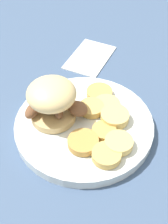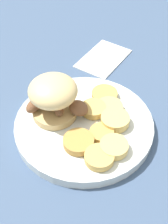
# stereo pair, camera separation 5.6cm
# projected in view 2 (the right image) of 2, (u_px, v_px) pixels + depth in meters

# --- Properties ---
(ground_plane) EXTENTS (4.00, 4.00, 0.00)m
(ground_plane) POSITION_uv_depth(u_px,v_px,m) (84.00, 129.00, 0.60)
(ground_plane) COLOR #3D5170
(dinner_plate) EXTENTS (0.26, 0.26, 0.02)m
(dinner_plate) POSITION_uv_depth(u_px,v_px,m) (84.00, 125.00, 0.59)
(dinner_plate) COLOR silver
(dinner_plate) RESTS_ON ground_plane
(sandwich) EXTENTS (0.10, 0.09, 0.08)m
(sandwich) POSITION_uv_depth(u_px,v_px,m) (54.00, 97.00, 0.56)
(sandwich) COLOR tan
(sandwich) RESTS_ON dinner_plate
(potato_round_0) EXTENTS (0.05, 0.05, 0.02)m
(potato_round_0) POSITION_uv_depth(u_px,v_px,m) (115.00, 120.00, 0.57)
(potato_round_0) COLOR #DBB766
(potato_round_0) RESTS_ON dinner_plate
(potato_round_1) EXTENTS (0.04, 0.04, 0.01)m
(potato_round_1) POSITION_uv_depth(u_px,v_px,m) (103.00, 131.00, 0.56)
(potato_round_1) COLOR tan
(potato_round_1) RESTS_ON dinner_plate
(potato_round_2) EXTENTS (0.05, 0.05, 0.01)m
(potato_round_2) POSITION_uv_depth(u_px,v_px,m) (114.00, 147.00, 0.53)
(potato_round_2) COLOR #DBB766
(potato_round_2) RESTS_ON dinner_plate
(potato_round_3) EXTENTS (0.05, 0.05, 0.01)m
(potato_round_3) POSITION_uv_depth(u_px,v_px,m) (105.00, 95.00, 0.62)
(potato_round_3) COLOR tan
(potato_round_3) RESTS_ON dinner_plate
(potato_round_4) EXTENTS (0.05, 0.05, 0.01)m
(potato_round_4) POSITION_uv_depth(u_px,v_px,m) (79.00, 142.00, 0.54)
(potato_round_4) COLOR #BC8942
(potato_round_4) RESTS_ON dinner_plate
(potato_round_5) EXTENTS (0.05, 0.05, 0.01)m
(potato_round_5) POSITION_uv_depth(u_px,v_px,m) (94.00, 109.00, 0.59)
(potato_round_5) COLOR tan
(potato_round_5) RESTS_ON dinner_plate
(potato_round_6) EXTENTS (0.05, 0.05, 0.01)m
(potato_round_6) POSITION_uv_depth(u_px,v_px,m) (109.00, 108.00, 0.60)
(potato_round_6) COLOR #DBB766
(potato_round_6) RESTS_ON dinner_plate
(potato_round_7) EXTENTS (0.05, 0.05, 0.01)m
(potato_round_7) POSITION_uv_depth(u_px,v_px,m) (99.00, 157.00, 0.52)
(potato_round_7) COLOR tan
(potato_round_7) RESTS_ON dinner_plate
(napkin) EXTENTS (0.11, 0.15, 0.01)m
(napkin) POSITION_uv_depth(u_px,v_px,m) (103.00, 58.00, 0.75)
(napkin) COLOR white
(napkin) RESTS_ON ground_plane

